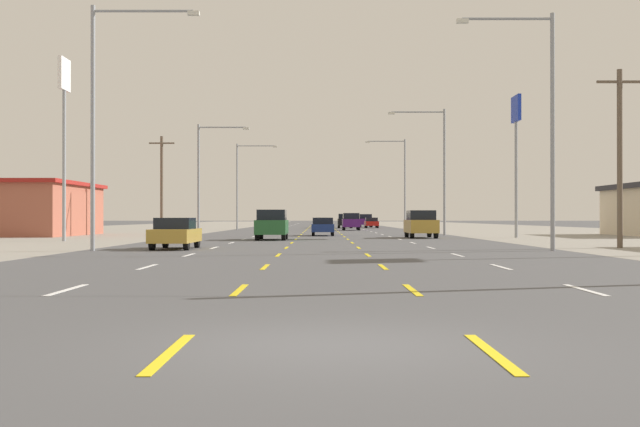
# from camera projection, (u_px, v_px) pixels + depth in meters

# --- Properties ---
(ground_plane) EXTENTS (572.00, 572.00, 0.00)m
(ground_plane) POSITION_uv_depth(u_px,v_px,m) (320.00, 233.00, 75.15)
(ground_plane) COLOR #4C4C4F
(lot_apron_left) EXTENTS (28.00, 440.00, 0.01)m
(lot_apron_left) POSITION_uv_depth(u_px,v_px,m) (57.00, 233.00, 75.11)
(lot_apron_left) COLOR gray
(lot_apron_left) RESTS_ON ground
(lot_apron_right) EXTENTS (28.00, 440.00, 0.01)m
(lot_apron_right) POSITION_uv_depth(u_px,v_px,m) (582.00, 233.00, 75.20)
(lot_apron_right) COLOR gray
(lot_apron_right) RESTS_ON ground
(lane_markings) EXTENTS (10.64, 227.60, 0.01)m
(lane_markings) POSITION_uv_depth(u_px,v_px,m) (319.00, 228.00, 113.65)
(lane_markings) COLOR white
(lane_markings) RESTS_ON ground
(signal_span_wire) EXTENTS (25.37, 0.53, 9.06)m
(signal_span_wire) POSITION_uv_depth(u_px,v_px,m) (323.00, 63.00, 19.18)
(signal_span_wire) COLOR brown
(signal_span_wire) RESTS_ON ground
(sedan_far_left_nearest) EXTENTS (1.80, 4.50, 1.46)m
(sedan_far_left_nearest) POSITION_uv_depth(u_px,v_px,m) (174.00, 233.00, 37.24)
(sedan_far_left_nearest) COLOR #B28C33
(sedan_far_left_nearest) RESTS_ON ground
(suv_inner_left_near) EXTENTS (1.98, 4.90, 1.98)m
(suv_inner_left_near) POSITION_uv_depth(u_px,v_px,m) (270.00, 224.00, 52.56)
(suv_inner_left_near) COLOR #235B2D
(suv_inner_left_near) RESTS_ON ground
(suv_far_right_mid) EXTENTS (1.98, 4.90, 1.98)m
(suv_far_right_mid) POSITION_uv_depth(u_px,v_px,m) (419.00, 224.00, 57.51)
(suv_far_right_mid) COLOR #B28C33
(suv_far_right_mid) RESTS_ON ground
(sedan_center_turn_midfar) EXTENTS (1.80, 4.50, 1.46)m
(sedan_center_turn_midfar) POSITION_uv_depth(u_px,v_px,m) (321.00, 226.00, 64.62)
(sedan_center_turn_midfar) COLOR navy
(sedan_center_turn_midfar) RESTS_ON ground
(suv_inner_right_far) EXTENTS (1.98, 4.90, 1.98)m
(suv_inner_right_far) POSITION_uv_depth(u_px,v_px,m) (349.00, 221.00, 92.23)
(suv_inner_right_far) COLOR #4C196B
(suv_inner_right_far) RESTS_ON ground
(suv_inner_right_farther) EXTENTS (1.98, 4.90, 1.98)m
(suv_inner_right_farther) POSITION_uv_depth(u_px,v_px,m) (343.00, 221.00, 110.42)
(suv_inner_right_farther) COLOR black
(suv_inner_right_farther) RESTS_ON ground
(sedan_far_right_farthest) EXTENTS (1.80, 4.50, 1.46)m
(sedan_far_right_farthest) POSITION_uv_depth(u_px,v_px,m) (370.00, 223.00, 111.53)
(sedan_far_right_farthest) COLOR red
(sedan_far_right_farthest) RESTS_ON ground
(sedan_center_turn_distant_a) EXTENTS (1.80, 4.50, 1.46)m
(sedan_center_turn_distant_a) POSITION_uv_depth(u_px,v_px,m) (320.00, 223.00, 111.63)
(sedan_center_turn_distant_a) COLOR #235B2D
(sedan_center_turn_distant_a) RESTS_ON ground
(suv_far_right_distant_b) EXTENTS (1.98, 4.90, 1.98)m
(suv_far_right_distant_b) POSITION_uv_depth(u_px,v_px,m) (364.00, 220.00, 121.51)
(suv_far_right_distant_b) COLOR #4C196B
(suv_far_right_distant_b) RESTS_ON ground
(storefront_left_row_1) EXTENTS (9.49, 14.33, 4.37)m
(storefront_left_row_1) POSITION_uv_depth(u_px,v_px,m) (25.00, 209.00, 65.26)
(storefront_left_row_1) COLOR #A35642
(storefront_left_row_1) RESTS_ON ground
(pole_sign_left_row_1) EXTENTS (0.24, 1.83, 11.41)m
(pole_sign_left_row_1) POSITION_uv_depth(u_px,v_px,m) (62.00, 105.00, 49.67)
(pole_sign_left_row_1) COLOR gray
(pole_sign_left_row_1) RESTS_ON ground
(pole_sign_right_row_1) EXTENTS (0.24, 2.11, 10.31)m
(pole_sign_right_row_1) POSITION_uv_depth(u_px,v_px,m) (514.00, 130.00, 57.89)
(pole_sign_right_row_1) COLOR gray
(pole_sign_right_row_1) RESTS_ON ground
(streetlight_left_row_0) EXTENTS (4.80, 0.26, 10.85)m
(streetlight_left_row_0) POSITION_uv_depth(u_px,v_px,m) (102.00, 108.00, 35.17)
(streetlight_left_row_0) COLOR gray
(streetlight_left_row_0) RESTS_ON ground
(streetlight_right_row_0) EXTENTS (4.34, 0.26, 10.50)m
(streetlight_right_row_0) POSITION_uv_depth(u_px,v_px,m) (541.00, 114.00, 35.21)
(streetlight_right_row_0) COLOR gray
(streetlight_right_row_0) RESTS_ON ground
(streetlight_left_row_1) EXTENTS (4.30, 0.26, 9.17)m
(streetlight_left_row_1) POSITION_uv_depth(u_px,v_px,m) (202.00, 170.00, 65.77)
(streetlight_left_row_1) COLOR gray
(streetlight_left_row_1) RESTS_ON ground
(streetlight_right_row_1) EXTENTS (4.73, 0.26, 10.43)m
(streetlight_right_row_1) POSITION_uv_depth(u_px,v_px,m) (437.00, 162.00, 65.81)
(streetlight_right_row_1) COLOR gray
(streetlight_right_row_1) RESTS_ON ground
(streetlight_left_row_2) EXTENTS (4.96, 0.26, 10.39)m
(streetlight_left_row_2) POSITION_uv_depth(u_px,v_px,m) (240.00, 179.00, 96.37)
(streetlight_left_row_2) COLOR gray
(streetlight_left_row_2) RESTS_ON ground
(streetlight_right_row_2) EXTENTS (4.86, 0.26, 10.95)m
(streetlight_right_row_2) POSITION_uv_depth(u_px,v_px,m) (399.00, 177.00, 96.41)
(streetlight_right_row_2) COLOR gray
(streetlight_right_row_2) RESTS_ON ground
(utility_pole_right_row_0) EXTENTS (2.20, 0.26, 8.60)m
(utility_pole_right_row_0) POSITION_uv_depth(u_px,v_px,m) (618.00, 155.00, 38.36)
(utility_pole_right_row_0) COLOR brown
(utility_pole_right_row_0) RESTS_ON ground
(utility_pole_left_row_1) EXTENTS (2.20, 0.26, 8.49)m
(utility_pole_left_row_1) POSITION_uv_depth(u_px,v_px,m) (160.00, 183.00, 68.83)
(utility_pole_left_row_1) COLOR brown
(utility_pole_left_row_1) RESTS_ON ground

